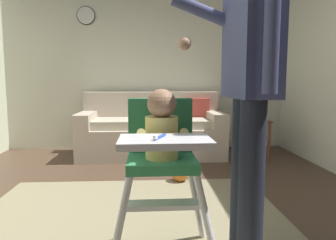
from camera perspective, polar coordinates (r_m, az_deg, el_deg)
name	(u,v)px	position (r m, az deg, el deg)	size (l,w,h in m)	color
ground	(145,233)	(2.35, -4.14, -19.65)	(5.73, 6.94, 0.10)	#4E392B
wall_far	(147,63)	(4.81, -3.88, 10.24)	(4.93, 0.06, 2.57)	silver
couch	(152,131)	(4.34, -2.86, -2.02)	(1.93, 0.86, 0.86)	beige
high_chair	(162,146)	(1.67, -1.16, -4.65)	(0.62, 0.73, 0.97)	white
adult_standing	(249,88)	(1.75, 14.41, 5.65)	(0.53, 0.50, 1.70)	#252A3B
toy_ball	(180,173)	(3.23, 2.22, -9.55)	(0.17, 0.17, 0.17)	orange
side_table	(251,131)	(4.20, 14.80, -1.85)	(0.40, 0.40, 0.52)	brown
sippy_cup	(250,116)	(4.17, 14.55, 0.72)	(0.07, 0.07, 0.10)	orange
wall_clock	(86,16)	(4.94, -14.61, 17.79)	(0.27, 0.04, 0.27)	white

